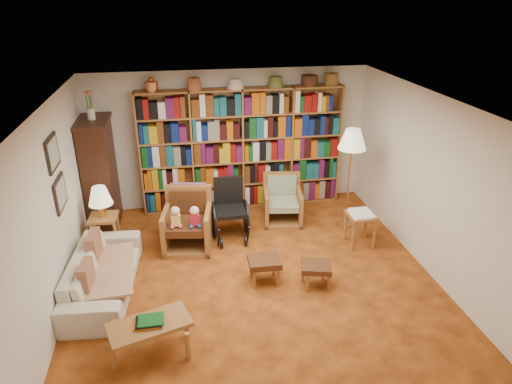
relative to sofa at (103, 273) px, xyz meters
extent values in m
plane|color=#B55A1B|center=(2.05, 0.02, -0.28)|extent=(5.00, 5.00, 0.00)
plane|color=white|center=(2.05, 0.02, 2.22)|extent=(5.00, 5.00, 0.00)
plane|color=silver|center=(2.05, 2.52, 0.97)|extent=(5.00, 0.00, 5.00)
plane|color=silver|center=(2.05, -2.48, 0.97)|extent=(5.00, 0.00, 5.00)
plane|color=silver|center=(-0.45, 0.02, 0.97)|extent=(0.00, 5.00, 5.00)
plane|color=silver|center=(4.55, 0.02, 0.97)|extent=(0.00, 5.00, 5.00)
cube|color=#985B2F|center=(2.25, 2.36, 0.82)|extent=(3.60, 0.30, 2.20)
cube|color=#371C0F|center=(-0.21, 2.02, 0.62)|extent=(0.45, 0.90, 1.80)
cube|color=#371C0F|center=(-0.21, 2.02, 1.55)|extent=(0.50, 0.95, 0.06)
cylinder|color=white|center=(-0.21, 2.02, 1.67)|extent=(0.12, 0.12, 0.18)
cube|color=black|center=(-0.43, 0.32, 1.62)|extent=(0.03, 0.52, 0.42)
cube|color=gray|center=(-0.42, 0.32, 1.62)|extent=(0.01, 0.44, 0.34)
cube|color=black|center=(-0.43, 0.32, 1.07)|extent=(0.03, 0.52, 0.42)
cube|color=gray|center=(-0.42, 0.32, 1.07)|extent=(0.01, 0.44, 0.34)
imported|color=beige|center=(0.00, 0.00, 0.00)|extent=(1.98, 0.90, 0.56)
cube|color=beige|center=(0.05, 0.00, 0.02)|extent=(0.78, 1.34, 0.04)
cube|color=maroon|center=(-0.13, 0.35, 0.17)|extent=(0.15, 0.41, 0.40)
cube|color=maroon|center=(-0.13, -0.35, 0.17)|extent=(0.15, 0.37, 0.36)
cube|color=#985B2F|center=(-0.10, 1.14, 0.27)|extent=(0.44, 0.44, 0.04)
cylinder|color=#985B2F|center=(-0.27, 0.96, -0.02)|extent=(0.05, 0.05, 0.53)
cylinder|color=#985B2F|center=(0.07, 0.96, -0.02)|extent=(0.05, 0.05, 0.53)
cylinder|color=#985B2F|center=(-0.27, 1.31, -0.02)|extent=(0.05, 0.05, 0.53)
cylinder|color=#985B2F|center=(0.07, 1.31, -0.02)|extent=(0.05, 0.05, 0.53)
cylinder|color=#C98D40|center=(-0.10, 1.14, 0.39)|extent=(0.12, 0.12, 0.20)
cone|color=#F0E5C5|center=(-0.10, 1.14, 0.64)|extent=(0.36, 0.36, 0.28)
cube|color=#985B2F|center=(1.17, 0.96, -0.24)|extent=(0.84, 0.87, 0.08)
cube|color=#985B2F|center=(0.84, 0.96, 0.05)|extent=(0.19, 0.77, 0.65)
cube|color=#985B2F|center=(1.50, 0.96, 0.05)|extent=(0.19, 0.77, 0.65)
cube|color=#985B2F|center=(1.17, 1.30, 0.18)|extent=(0.74, 0.19, 0.92)
cube|color=#532F16|center=(1.17, 0.93, 0.13)|extent=(0.66, 0.72, 0.12)
cube|color=#532F16|center=(1.17, 1.23, 0.39)|extent=(0.58, 0.19, 0.39)
cube|color=#B83142|center=(1.17, 1.34, 0.45)|extent=(0.57, 0.15, 0.41)
cube|color=#985B2F|center=(2.83, 1.54, -0.24)|extent=(0.74, 0.76, 0.07)
cube|color=#985B2F|center=(2.53, 1.54, 0.01)|extent=(0.16, 0.68, 0.58)
cube|color=#985B2F|center=(3.12, 1.54, 0.01)|extent=(0.16, 0.68, 0.58)
cube|color=#985B2F|center=(2.83, 1.85, 0.13)|extent=(0.65, 0.16, 0.81)
cube|color=#93A584|center=(2.83, 1.52, 0.08)|extent=(0.58, 0.64, 0.11)
cube|color=#93A584|center=(2.83, 1.78, 0.32)|extent=(0.51, 0.16, 0.34)
cube|color=black|center=(1.87, 1.14, 0.20)|extent=(0.48, 0.48, 0.06)
cube|color=black|center=(1.87, 1.37, 0.47)|extent=(0.48, 0.06, 0.48)
cylinder|color=black|center=(1.60, 1.25, 0.02)|extent=(0.03, 0.60, 0.60)
cylinder|color=black|center=(2.14, 1.25, 0.02)|extent=(0.03, 0.60, 0.60)
cylinder|color=black|center=(1.68, 0.84, -0.20)|extent=(0.03, 0.17, 0.17)
cylinder|color=black|center=(2.06, 0.84, -0.20)|extent=(0.03, 0.17, 0.17)
cylinder|color=#C98D40|center=(3.88, 1.23, -0.27)|extent=(0.29, 0.29, 0.03)
cylinder|color=#C98D40|center=(3.88, 1.23, 0.44)|extent=(0.03, 0.03, 1.45)
cone|color=#F0E5C5|center=(3.88, 1.23, 1.27)|extent=(0.46, 0.46, 0.33)
cube|color=#985B2F|center=(3.86, 0.57, 0.23)|extent=(0.43, 0.43, 0.04)
cylinder|color=#985B2F|center=(3.69, 0.40, -0.03)|extent=(0.05, 0.05, 0.50)
cylinder|color=#985B2F|center=(4.03, 0.40, -0.03)|extent=(0.05, 0.05, 0.50)
cylinder|color=#985B2F|center=(3.69, 0.74, -0.03)|extent=(0.05, 0.05, 0.50)
cylinder|color=#985B2F|center=(4.03, 0.74, -0.03)|extent=(0.05, 0.05, 0.50)
cube|color=white|center=(3.86, 0.57, 0.27)|extent=(0.31, 0.39, 0.03)
cube|color=#532F16|center=(2.17, -0.18, 0.05)|extent=(0.45, 0.39, 0.09)
cylinder|color=#985B2F|center=(2.00, -0.31, -0.14)|extent=(0.04, 0.04, 0.29)
cylinder|color=#985B2F|center=(2.33, -0.31, -0.14)|extent=(0.04, 0.04, 0.29)
cylinder|color=#985B2F|center=(2.00, -0.05, -0.14)|extent=(0.04, 0.04, 0.29)
cylinder|color=#985B2F|center=(2.33, -0.05, -0.14)|extent=(0.04, 0.04, 0.29)
cube|color=#532F16|center=(2.84, -0.39, 0.02)|extent=(0.47, 0.43, 0.08)
cylinder|color=#985B2F|center=(2.69, -0.51, -0.15)|extent=(0.04, 0.04, 0.26)
cylinder|color=#985B2F|center=(3.00, -0.51, -0.15)|extent=(0.04, 0.04, 0.26)
cylinder|color=#985B2F|center=(2.69, -0.27, -0.15)|extent=(0.04, 0.04, 0.26)
cylinder|color=#985B2F|center=(3.00, -0.27, -0.15)|extent=(0.04, 0.04, 0.26)
cube|color=#985B2F|center=(0.66, -1.28, 0.10)|extent=(0.98, 0.69, 0.05)
cylinder|color=#985B2F|center=(0.26, -1.46, -0.10)|extent=(0.06, 0.06, 0.35)
cylinder|color=#985B2F|center=(1.06, -1.46, -0.10)|extent=(0.06, 0.06, 0.35)
cylinder|color=#985B2F|center=(0.26, -1.10, -0.10)|extent=(0.06, 0.06, 0.35)
cylinder|color=#985B2F|center=(1.06, -1.10, -0.10)|extent=(0.06, 0.06, 0.35)
cube|color=brown|center=(0.66, -1.28, 0.15)|extent=(0.33, 0.29, 0.05)
camera|label=1|loc=(1.11, -5.40, 3.50)|focal=32.00mm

